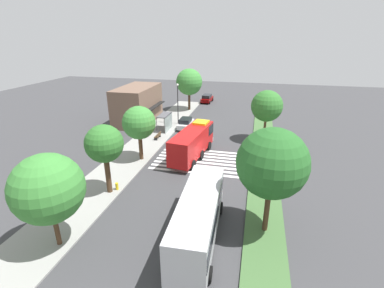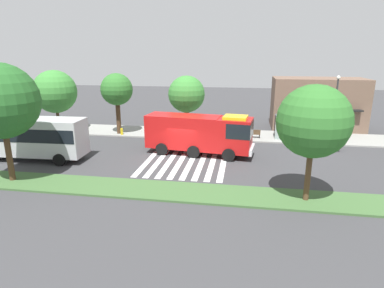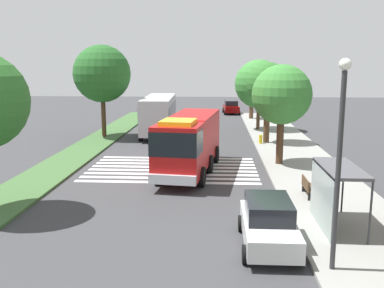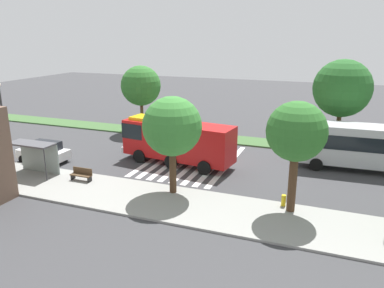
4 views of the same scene
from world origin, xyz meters
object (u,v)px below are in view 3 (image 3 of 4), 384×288
object	(u,v)px
bench_near_shelter	(308,187)
sidewalk_tree_center	(268,84)
sidewalk_tree_east	(282,95)
parked_car_mid	(268,223)
fire_hydrant	(261,139)
sidewalk_tree_west	(259,84)
transit_bus	(159,112)
street_lamp	(340,150)
fire_truck	(189,141)
bus_stop_shelter	(331,184)
median_tree_far_west	(102,74)
parked_car_west	(231,107)
sidewalk_tree_far_west	(252,81)

from	to	relation	value
bench_near_shelter	sidewalk_tree_center	xyz separation A→B (m)	(-14.63, -0.43, 4.35)
sidewalk_tree_east	parked_car_mid	bearing A→B (deg)	-9.83
parked_car_mid	sidewalk_tree_east	bearing A→B (deg)	170.33
sidewalk_tree_east	fire_hydrant	bearing A→B (deg)	-176.00
sidewalk_tree_west	transit_bus	bearing A→B (deg)	-73.36
street_lamp	sidewalk_tree_west	distance (m)	29.57
fire_truck	fire_hydrant	bearing A→B (deg)	158.38
bus_stop_shelter	fire_truck	bearing A→B (deg)	-144.11
bus_stop_shelter	fire_hydrant	distance (m)	18.22
parked_car_mid	bus_stop_shelter	distance (m)	3.29
bus_stop_shelter	median_tree_far_west	world-z (taller)	median_tree_far_west
bench_near_shelter	fire_hydrant	size ratio (longest dim) A/B	2.29
parked_car_west	sidewalk_tree_center	distance (m)	22.42
bus_stop_shelter	sidewalk_tree_center	xyz separation A→B (m)	(-18.63, -0.42, 3.06)
bus_stop_shelter	sidewalk_tree_west	bearing A→B (deg)	-179.07
fire_hydrant	street_lamp	bearing A→B (deg)	0.26
fire_truck	bench_near_shelter	distance (m)	7.83
parked_car_mid	sidewalk_tree_west	world-z (taller)	sidewalk_tree_west
fire_truck	parked_car_mid	xyz separation A→B (m)	(10.27, 3.58, -1.13)
parked_car_mid	sidewalk_tree_far_west	world-z (taller)	sidewalk_tree_far_west
transit_bus	sidewalk_tree_east	world-z (taller)	sidewalk_tree_east
bus_stop_shelter	fire_hydrant	bearing A→B (deg)	-177.10
parked_car_mid	street_lamp	xyz separation A→B (m)	(1.96, 1.80, 3.12)
bus_stop_shelter	sidewalk_tree_center	world-z (taller)	sidewalk_tree_center
parked_car_mid	sidewalk_tree_far_west	size ratio (longest dim) A/B	0.70
bus_stop_shelter	median_tree_far_west	bearing A→B (deg)	-145.02
fire_truck	transit_bus	distance (m)	14.96
sidewalk_tree_east	sidewalk_tree_west	bearing A→B (deg)	180.00
street_lamp	sidewalk_tree_far_west	size ratio (longest dim) A/B	1.07
bench_near_shelter	sidewalk_tree_west	distance (m)	22.26
street_lamp	sidewalk_tree_far_west	bearing A→B (deg)	179.40
parked_car_west	sidewalk_tree_west	bearing A→B (deg)	5.18
fire_hydrant	sidewalk_tree_west	bearing A→B (deg)	176.31
bench_near_shelter	street_lamp	distance (m)	8.44
sidewalk_tree_far_west	sidewalk_tree_east	size ratio (longest dim) A/B	0.96
bus_stop_shelter	bench_near_shelter	xyz separation A→B (m)	(-4.00, 0.01, -1.30)
fire_truck	bench_near_shelter	world-z (taller)	fire_truck
sidewalk_tree_west	sidewalk_tree_center	xyz separation A→B (m)	(7.26, -0.00, 0.33)
median_tree_far_west	fire_hydrant	world-z (taller)	median_tree_far_west
street_lamp	median_tree_far_west	xyz separation A→B (m)	(-24.62, -13.84, 1.70)
fire_truck	bus_stop_shelter	bearing A→B (deg)	43.11
parked_car_mid	street_lamp	world-z (taller)	street_lamp
sidewalk_tree_west	fire_truck	bearing A→B (deg)	-18.43
bus_stop_shelter	sidewalk_tree_west	distance (m)	26.04
parked_car_mid	transit_bus	size ratio (longest dim) A/B	0.42
fire_truck	sidewalk_tree_center	world-z (taller)	sidewalk_tree_center
sidewalk_tree_center	sidewalk_tree_west	bearing A→B (deg)	180.00
median_tree_far_west	street_lamp	bearing A→B (deg)	29.34
sidewalk_tree_far_west	fire_hydrant	size ratio (longest dim) A/B	8.77
bus_stop_shelter	street_lamp	world-z (taller)	street_lamp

